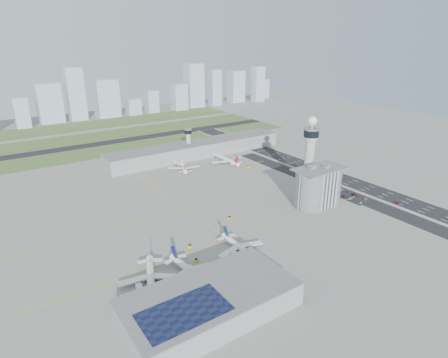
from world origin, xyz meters
TOP-DOWN VIEW (x-y plane):
  - ground at (0.00, 0.00)m, footprint 1000.00×1000.00m
  - grass_strip_0 at (-20.00, 225.00)m, footprint 480.00×50.00m
  - grass_strip_1 at (-20.00, 300.00)m, footprint 480.00×60.00m
  - grass_strip_2 at (-20.00, 380.00)m, footprint 480.00×70.00m
  - runway at (-20.00, 262.00)m, footprint 480.00×22.00m
  - highway at (115.00, 0.00)m, footprint 28.00×500.00m
  - barrier_left at (101.00, 0.00)m, footprint 0.60×500.00m
  - barrier_right at (129.00, 0.00)m, footprint 0.60×500.00m
  - landside_road at (90.00, -10.00)m, footprint 18.00×260.00m
  - parking_lot at (88.00, -22.00)m, footprint 20.00×44.00m
  - taxiway_line_h_0 at (-40.00, -30.00)m, footprint 260.00×0.60m
  - taxiway_line_h_1 at (-40.00, 30.00)m, footprint 260.00×0.60m
  - taxiway_line_h_2 at (-40.00, 90.00)m, footprint 260.00×0.60m
  - taxiway_line_v at (-40.00, 30.00)m, footprint 0.60×260.00m
  - control_tower at (72.00, 8.00)m, footprint 14.00×14.00m
  - secondary_tower at (30.00, 150.00)m, footprint 8.60×8.60m
  - admin_building at (51.99, -22.00)m, footprint 42.00×24.00m
  - terminal_pier at (40.00, 148.00)m, footprint 210.00×32.00m
  - near_terminal at (-88.07, -82.02)m, footprint 84.00×42.00m
  - airplane_near_a at (-102.56, -44.64)m, footprint 48.94×52.37m
  - airplane_near_b at (-80.86, -52.26)m, footprint 39.28×44.94m
  - airplane_near_c at (-42.48, -46.40)m, footprint 33.71×39.48m
  - airplane_far_a at (4.13, 114.20)m, footprint 44.36×47.34m
  - airplane_far_b at (52.82, 108.63)m, footprint 39.14×45.71m
  - jet_bridge_near_0 at (-113.00, -61.00)m, footprint 5.39×14.31m
  - jet_bridge_near_1 at (-83.00, -61.00)m, footprint 5.39×14.31m
  - jet_bridge_near_2 at (-53.00, -61.00)m, footprint 5.39×14.31m
  - jet_bridge_far_0 at (2.00, 132.00)m, footprint 5.39×14.31m
  - jet_bridge_far_1 at (52.00, 132.00)m, footprint 5.39×14.31m
  - tug_0 at (-96.27, -28.31)m, footprint 3.45×4.08m
  - tug_1 at (-65.67, -22.57)m, footprint 3.45×3.27m
  - tug_2 at (-70.82, -39.26)m, footprint 3.89×4.12m
  - tug_3 at (-21.26, -3.96)m, footprint 3.62×3.11m
  - tug_4 at (14.51, 113.63)m, footprint 3.53×3.63m
  - tug_5 at (62.15, 82.16)m, footprint 3.75×2.68m
  - car_lot_0 at (83.23, -41.02)m, footprint 3.34×1.73m
  - car_lot_1 at (82.47, -31.11)m, footprint 3.90×1.70m
  - car_lot_2 at (82.64, -25.04)m, footprint 4.19×2.25m
  - car_lot_3 at (83.47, -17.68)m, footprint 4.05×1.79m
  - car_lot_4 at (82.37, -10.19)m, footprint 3.80×1.70m
  - car_lot_5 at (83.45, -5.84)m, footprint 4.11×1.94m
  - car_lot_6 at (92.29, -39.23)m, footprint 4.61×2.18m
  - car_lot_7 at (93.29, -30.56)m, footprint 4.00×1.95m
  - car_lot_8 at (92.33, -26.60)m, footprint 3.81×1.67m
  - car_lot_9 at (93.85, -20.74)m, footprint 3.44×1.42m
  - car_lot_10 at (92.77, -13.73)m, footprint 4.51×2.27m
  - car_lot_11 at (93.20, -4.49)m, footprint 4.23×2.11m
  - car_hw_0 at (107.44, -57.76)m, footprint 1.90×3.94m
  - car_hw_1 at (115.40, 38.74)m, footprint 1.43×3.92m
  - car_hw_2 at (123.08, 120.86)m, footprint 2.13×4.48m
  - car_hw_4 at (107.98, 181.47)m, footprint 2.04×4.02m
  - skyline_bldg_6 at (-102.68, 417.90)m, footprint 20.04×16.03m
  - skyline_bldg_7 at (-59.44, 436.89)m, footprint 35.76×28.61m
  - skyline_bldg_8 at (-19.42, 431.56)m, footprint 26.33×21.06m
  - skyline_bldg_9 at (30.27, 432.32)m, footprint 36.96×29.57m
  - skyline_bldg_10 at (73.27, 423.68)m, footprint 23.01×18.41m
  - skyline_bldg_11 at (108.28, 423.34)m, footprint 20.22×16.18m
  - skyline_bldg_12 at (162.17, 421.29)m, footprint 26.14×20.92m
  - skyline_bldg_13 at (201.27, 433.27)m, footprint 32.26×25.81m
  - skyline_bldg_14 at (244.74, 426.38)m, footprint 21.59×17.28m
  - skyline_bldg_15 at (302.83, 435.54)m, footprint 30.25×24.20m
  - skyline_bldg_16 at (345.49, 415.96)m, footprint 23.04×18.43m
  - skyline_bldg_17 at (382.05, 443.29)m, footprint 22.64×18.11m

SIDE VIEW (x-z plane):
  - ground at x=0.00m, z-range 0.00..0.00m
  - taxiway_line_h_0 at x=-40.00m, z-range 0.00..0.01m
  - taxiway_line_h_1 at x=-40.00m, z-range 0.00..0.01m
  - taxiway_line_h_2 at x=-40.00m, z-range 0.00..0.01m
  - taxiway_line_v at x=-40.00m, z-range 0.00..0.01m
  - grass_strip_0 at x=-20.00m, z-range 0.00..0.08m
  - grass_strip_1 at x=-20.00m, z-range 0.00..0.08m
  - grass_strip_2 at x=-20.00m, z-range 0.00..0.08m
  - landside_road at x=90.00m, z-range 0.00..0.08m
  - highway at x=115.00m, z-range 0.00..0.10m
  - parking_lot at x=88.00m, z-range 0.00..0.10m
  - runway at x=-20.00m, z-range 0.01..0.11m
  - car_lot_0 at x=83.23m, z-range 0.00..1.09m
  - car_lot_9 at x=93.85m, z-range 0.00..1.11m
  - car_lot_2 at x=82.64m, z-range 0.00..1.12m
  - car_lot_7 at x=93.29m, z-range 0.00..1.12m
  - car_lot_3 at x=83.47m, z-range 0.00..1.16m
  - car_lot_11 at x=93.20m, z-range 0.00..1.18m
  - barrier_left at x=101.00m, z-range 0.00..1.20m
  - barrier_right at x=129.00m, z-range 0.00..1.20m
  - car_lot_10 at x=92.77m, z-range 0.00..1.22m
  - car_hw_2 at x=123.08m, z-range 0.00..1.24m
  - car_lot_1 at x=82.47m, z-range 0.00..1.25m
  - car_lot_4 at x=82.37m, z-range 0.00..1.27m
  - car_lot_6 at x=92.29m, z-range 0.00..1.27m
  - car_lot_8 at x=92.33m, z-range 0.00..1.28m
  - car_hw_1 at x=115.40m, z-range 0.00..1.28m
  - car_hw_0 at x=107.44m, z-range 0.00..1.30m
  - car_lot_5 at x=83.45m, z-range 0.00..1.30m
  - car_hw_4 at x=107.98m, z-range 0.00..1.31m
  - tug_1 at x=-65.67m, z-range 0.00..1.65m
  - tug_4 at x=14.51m, z-range 0.00..1.75m
  - tug_3 at x=-21.26m, z-range 0.00..1.77m
  - tug_2 at x=-70.82m, z-range 0.00..1.98m
  - tug_0 at x=-96.27m, z-range 0.00..2.02m
  - tug_5 at x=62.15m, z-range 0.00..2.11m
  - jet_bridge_near_0 at x=-113.00m, z-range 0.00..5.70m
  - jet_bridge_near_1 at x=-83.00m, z-range 0.00..5.70m
  - jet_bridge_near_2 at x=-53.00m, z-range 0.00..5.70m
  - jet_bridge_far_0 at x=2.00m, z-range 0.00..5.70m
  - jet_bridge_far_1 at x=52.00m, z-range 0.00..5.70m
  - airplane_far_a at x=4.13m, z-range 0.00..10.57m
  - airplane_near_c at x=-42.48m, z-range 0.00..10.92m
  - airplane_near_b at x=-80.86m, z-range 0.00..11.70m
  - airplane_near_a at x=-102.56m, z-range 0.00..11.75m
  - airplane_far_b at x=52.82m, z-range 0.00..12.56m
  - near_terminal at x=-88.07m, z-range -0.07..12.93m
  - terminal_pier at x=40.00m, z-range 0.00..15.80m
  - skyline_bldg_10 at x=73.27m, z-range 0.00..27.75m
  - admin_building at x=51.99m, z-range -1.45..32.05m
  - secondary_tower at x=30.00m, z-range 2.85..34.75m
  - skyline_bldg_11 at x=108.28m, z-range 0.00..38.97m
  - skyline_bldg_17 at x=382.05m, z-range 0.00..41.06m
  - skyline_bldg_6 at x=-102.68m, z-range 0.00..45.20m
  - skyline_bldg_12 at x=162.17m, z-range 0.00..46.89m
  - skyline_bldg_7 at x=-59.44m, z-range 0.00..61.22m
  - skyline_bldg_9 at x=30.27m, z-range 0.00..62.11m
  - skyline_bldg_15 at x=302.83m, z-range 0.00..63.40m
  - skyline_bldg_14 at x=244.74m, z-range 0.00..68.75m
  - control_tower at x=72.00m, z-range 2.79..67.29m
  - skyline_bldg_16 at x=345.49m, z-range 0.00..71.56m
  - skyline_bldg_13 at x=201.27m, z-range 0.00..81.20m
  - skyline_bldg_8 at x=-19.42m, z-range 0.00..83.39m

